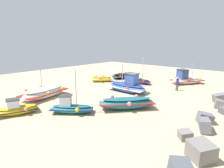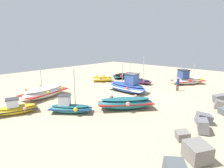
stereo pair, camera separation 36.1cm
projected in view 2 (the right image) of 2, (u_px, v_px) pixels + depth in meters
The scene contains 12 objects.
ground_plane at pixel (134, 96), 19.68m from camera, with size 50.57×50.57×0.00m, color tan.
fishing_boat_0 at pixel (45, 92), 19.03m from camera, with size 5.38×3.06×2.98m.
fishing_boat_1 at pixel (128, 86), 21.06m from camera, with size 2.38×5.01×3.17m.
fishing_boat_2 at pixel (126, 103), 15.68m from camera, with size 4.76×4.43×1.09m.
fishing_boat_3 at pixel (70, 107), 14.83m from camera, with size 3.16×3.52×3.63m.
fishing_boat_4 at pixel (126, 76), 28.98m from camera, with size 4.58×3.38×2.68m.
fishing_boat_5 at pixel (187, 79), 25.06m from camera, with size 4.87×3.98×2.82m.
fishing_boat_6 at pixel (139, 81), 25.19m from camera, with size 1.89×3.35×3.75m.
fishing_boat_7 at pixel (102, 79), 26.69m from camera, with size 3.17×3.06×0.90m.
fishing_boat_8 at pixel (16, 108), 14.63m from camera, with size 3.36×2.12×1.30m.
person_walking at pixel (178, 83), 21.37m from camera, with size 0.32×0.32×1.68m.
breakwater_rocks at pixel (221, 110), 14.40m from camera, with size 19.45×2.71×1.36m.
Camera 2 is at (15.59, 10.93, 5.62)m, focal length 29.21 mm.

